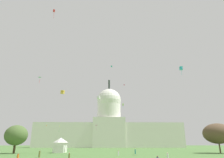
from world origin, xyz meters
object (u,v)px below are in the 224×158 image
at_px(kite_yellow_low, 59,128).
at_px(kite_lime_mid, 123,105).
at_px(kite_red_high, 54,11).
at_px(kite_pink_high, 124,85).
at_px(person_white_lawn_far_right, 168,157).
at_px(kite_green_high, 40,78).
at_px(person_olive_mid_left, 69,158).
at_px(kite_white_mid, 99,98).
at_px(kite_blue_low, 93,123).
at_px(person_olive_near_tree_east, 39,154).
at_px(kite_turquoise_high, 112,66).
at_px(tree_west_near, 16,135).
at_px(person_orange_front_left, 18,158).
at_px(tree_east_near, 218,134).
at_px(event_tent, 60,145).
at_px(kite_cyan_mid, 181,68).
at_px(person_white_back_left, 118,153).
at_px(kite_gold_mid, 63,92).
at_px(kite_magenta_low, 96,126).
at_px(capitol_building, 109,128).
at_px(person_teal_aisle_center, 135,151).
at_px(kite_orange_low, 46,125).

bearing_deg(kite_yellow_low, kite_lime_mid, 63.12).
distance_m(kite_red_high, kite_pink_high, 86.16).
bearing_deg(kite_pink_high, person_white_lawn_far_right, -47.65).
height_order(person_white_lawn_far_right, kite_yellow_low, kite_yellow_low).
height_order(kite_yellow_low, kite_lime_mid, kite_lime_mid).
xyz_separation_m(kite_green_high, kite_lime_mid, (43.68, 14.48, -11.02)).
height_order(person_olive_mid_left, kite_white_mid, kite_white_mid).
bearing_deg(kite_blue_low, person_white_lawn_far_right, 132.14).
relative_size(kite_green_high, kite_yellow_low, 1.13).
xyz_separation_m(person_olive_near_tree_east, kite_green_high, (-16.88, 41.98, 34.53)).
bearing_deg(person_olive_mid_left, kite_turquoise_high, 123.25).
bearing_deg(person_olive_near_tree_east, kite_red_high, 98.89).
bearing_deg(tree_west_near, person_olive_mid_left, -54.55).
bearing_deg(person_orange_front_left, tree_east_near, -145.05).
relative_size(event_tent, kite_cyan_mid, 2.22).
xyz_separation_m(person_olive_near_tree_east, kite_pink_high, (31.02, 90.58, 45.51)).
bearing_deg(kite_red_high, person_white_back_left, 69.80).
relative_size(person_white_back_left, kite_red_high, 0.38).
bearing_deg(kite_gold_mid, kite_magenta_low, 102.45).
relative_size(person_olive_mid_left, kite_lime_mid, 0.62).
bearing_deg(kite_yellow_low, person_olive_near_tree_east, 11.71).
bearing_deg(person_white_lawn_far_right, kite_red_high, 42.40).
distance_m(capitol_building, kite_yellow_low, 66.52).
xyz_separation_m(tree_west_near, kite_gold_mid, (18.94, -15.21, 12.52)).
bearing_deg(kite_red_high, kite_green_high, -164.76).
relative_size(event_tent, person_teal_aisle_center, 3.91).
xyz_separation_m(person_orange_front_left, kite_blue_low, (9.09, 81.97, 14.39)).
xyz_separation_m(tree_west_near, person_white_lawn_far_right, (45.89, -31.37, -5.57)).
relative_size(person_teal_aisle_center, kite_cyan_mid, 0.57).
bearing_deg(kite_red_high, person_white_lawn_far_right, 48.98).
xyz_separation_m(kite_yellow_low, kite_turquoise_high, (33.95, -14.15, 37.63)).
height_order(person_white_back_left, kite_blue_low, kite_blue_low).
xyz_separation_m(event_tent, person_teal_aisle_center, (27.88, -9.86, -2.00)).
height_order(kite_magenta_low, kite_orange_low, kite_orange_low).
xyz_separation_m(event_tent, kite_orange_low, (-24.59, 64.51, 12.95)).
bearing_deg(person_white_lawn_far_right, kite_orange_low, 13.80).
bearing_deg(kite_yellow_low, event_tent, 16.04).
height_order(kite_red_high, kite_blue_low, kite_red_high).
relative_size(person_white_back_left, kite_yellow_low, 0.47).
bearing_deg(kite_cyan_mid, kite_white_mid, 159.20).
distance_m(kite_red_high, kite_gold_mid, 35.81).
distance_m(person_orange_front_left, kite_cyan_mid, 56.21).
bearing_deg(capitol_building, person_olive_near_tree_east, -98.52).
distance_m(person_teal_aisle_center, kite_turquoise_high, 69.03).
bearing_deg(event_tent, person_orange_front_left, -86.90).
bearing_deg(kite_yellow_low, kite_blue_low, 67.45).
distance_m(person_olive_mid_left, kite_turquoise_high, 94.32).
relative_size(capitol_building, kite_lime_mid, 47.23).
distance_m(person_orange_front_left, kite_orange_low, 109.63).
xyz_separation_m(person_olive_near_tree_east, person_white_lawn_far_right, (30.19, -9.88, -0.05)).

